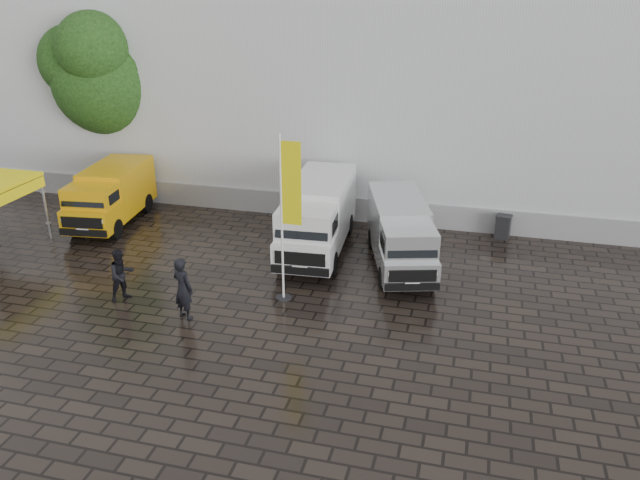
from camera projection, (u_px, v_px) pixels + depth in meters
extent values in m
plane|color=black|center=(287.00, 309.00, 19.22)|extent=(120.00, 120.00, 0.00)
cube|color=silver|center=(420.00, 53.00, 30.70)|extent=(44.00, 16.00, 12.00)
cube|color=gray|center=(391.00, 212.00, 25.65)|extent=(44.00, 0.15, 1.00)
cylinder|color=silver|center=(46.00, 208.00, 23.93)|extent=(0.10, 0.10, 2.53)
cylinder|color=black|center=(284.00, 297.00, 19.85)|extent=(0.50, 0.50, 0.04)
cylinder|color=white|center=(282.00, 220.00, 18.82)|extent=(0.07, 0.07, 5.32)
cube|color=yellow|center=(291.00, 184.00, 18.29)|extent=(0.60, 0.03, 2.56)
cylinder|color=black|center=(115.00, 147.00, 28.87)|extent=(0.61, 0.61, 4.33)
sphere|color=black|center=(107.00, 81.00, 27.69)|extent=(4.76, 4.76, 4.76)
sphere|color=black|center=(100.00, 33.00, 27.88)|extent=(2.81, 2.81, 2.81)
cube|color=black|center=(503.00, 227.00, 24.27)|extent=(0.66, 0.66, 0.94)
imported|color=black|center=(183.00, 288.00, 18.36)|extent=(0.84, 0.70, 1.95)
imported|color=black|center=(122.00, 275.00, 19.47)|extent=(0.98, 1.04, 1.70)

